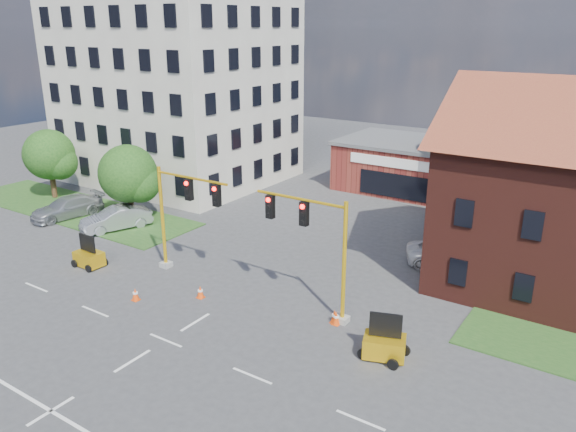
% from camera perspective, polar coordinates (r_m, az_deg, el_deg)
% --- Properties ---
extents(ground, '(120.00, 120.00, 0.00)m').
position_cam_1_polar(ground, '(27.16, -12.31, -12.24)').
color(ground, '#3C3C3E').
rests_on(ground, ground).
extents(grass_verge_nw, '(22.00, 6.00, 0.08)m').
position_cam_1_polar(grass_verge_nw, '(47.34, -20.80, 0.70)').
color(grass_verge_nw, '#214D1C').
rests_on(grass_verge_nw, ground).
extents(lane_markings, '(60.00, 36.00, 0.01)m').
position_cam_1_polar(lane_markings, '(25.53, -17.25, -14.90)').
color(lane_markings, white).
rests_on(lane_markings, ground).
extents(office_block, '(18.40, 15.40, 20.60)m').
position_cam_1_polar(office_block, '(53.08, -11.51, 14.75)').
color(office_block, '#BAB3A4').
rests_on(office_block, ground).
extents(brick_shop, '(12.40, 8.40, 4.30)m').
position_cam_1_polar(brick_shop, '(50.26, 12.57, 5.03)').
color(brick_shop, maroon).
rests_on(brick_shop, ground).
extents(tree_large, '(7.41, 7.05, 9.75)m').
position_cam_1_polar(tree_large, '(44.78, 19.77, 7.67)').
color(tree_large, '#3D2916').
rests_on(tree_large, ground).
extents(tree_nw_front, '(4.42, 4.21, 5.75)m').
position_cam_1_polar(tree_nw_front, '(41.99, -15.67, 3.93)').
color(tree_nw_front, '#3D2916').
rests_on(tree_nw_front, ground).
extents(tree_nw_rear, '(4.34, 4.13, 5.78)m').
position_cam_1_polar(tree_nw_rear, '(50.09, -22.87, 5.58)').
color(tree_nw_rear, '#3D2916').
rests_on(tree_nw_rear, ground).
extents(signal_mast_west, '(5.30, 0.60, 6.20)m').
position_cam_1_polar(signal_mast_west, '(32.22, -10.70, 0.63)').
color(signal_mast_west, gray).
rests_on(signal_mast_west, ground).
extents(signal_mast_east, '(5.30, 0.60, 6.20)m').
position_cam_1_polar(signal_mast_east, '(27.17, 2.71, -2.55)').
color(signal_mast_east, gray).
rests_on(signal_mast_east, ground).
extents(trailer_west, '(1.70, 1.15, 1.92)m').
position_cam_1_polar(trailer_west, '(35.80, -19.56, -3.96)').
color(trailer_west, yellow).
rests_on(trailer_west, ground).
extents(trailer_east, '(2.10, 1.72, 2.06)m').
position_cam_1_polar(trailer_east, '(25.39, 9.77, -12.74)').
color(trailer_east, yellow).
rests_on(trailer_east, ground).
extents(cone_a, '(0.40, 0.40, 0.70)m').
position_cam_1_polar(cone_a, '(30.95, -15.24, -7.69)').
color(cone_a, '#EE460C').
rests_on(cone_a, ground).
extents(cone_b, '(0.40, 0.40, 0.70)m').
position_cam_1_polar(cone_b, '(30.50, -8.90, -7.63)').
color(cone_b, '#EE460C').
rests_on(cone_b, ground).
extents(cone_c, '(0.40, 0.40, 0.70)m').
position_cam_1_polar(cone_c, '(27.89, 4.75, -10.14)').
color(cone_c, '#EE460C').
rests_on(cone_c, ground).
extents(cone_d, '(0.40, 0.40, 0.70)m').
position_cam_1_polar(cone_d, '(27.76, 4.91, -10.28)').
color(cone_d, '#EE460C').
rests_on(cone_d, ground).
extents(pickup_white, '(5.84, 4.43, 1.47)m').
position_cam_1_polar(pickup_white, '(35.22, 16.26, -3.74)').
color(pickup_white, silver).
rests_on(pickup_white, ground).
extents(sedan_silver_front, '(3.40, 5.17, 1.61)m').
position_cam_1_polar(sedan_silver_front, '(41.51, -17.08, -0.25)').
color(sedan_silver_front, '#A0A4A8').
rests_on(sedan_silver_front, ground).
extents(sedan_silver_rear, '(3.25, 5.74, 1.57)m').
position_cam_1_polar(sedan_silver_rear, '(45.34, -21.52, 0.82)').
color(sedan_silver_rear, '#A0A4A8').
rests_on(sedan_silver_rear, ground).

